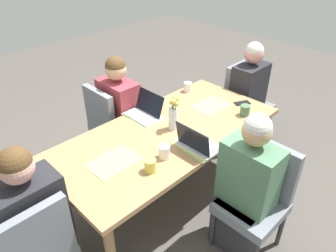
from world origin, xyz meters
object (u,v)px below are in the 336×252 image
at_px(dining_table, 168,138).
at_px(chair_far_left_mid, 111,123).
at_px(person_near_left_far, 246,193).
at_px(laptop_near_left_far, 198,144).
at_px(chair_head_left_left_near, 35,248).
at_px(person_head_left_left_near, 38,232).
at_px(chair_head_right_right_near, 244,99).
at_px(person_head_right_right_near, 247,101).
at_px(chair_near_left_far, 258,194).
at_px(flower_vase, 173,112).
at_px(person_far_left_mid, 120,120).
at_px(coffee_mug_centre_right, 150,165).
at_px(laptop_far_left_mid, 145,112).
at_px(coffee_mug_centre_left, 188,87).
at_px(coffee_mug_near_right, 245,110).
at_px(phone_black, 242,103).
at_px(coffee_mug_near_left, 164,152).

distance_m(dining_table, chair_far_left_mid, 0.78).
relative_size(person_near_left_far, laptop_near_left_far, 3.73).
xyz_separation_m(chair_head_left_left_near, person_head_left_left_near, (0.06, 0.07, 0.03)).
relative_size(chair_head_right_right_near, person_head_right_right_near, 0.75).
xyz_separation_m(chair_near_left_far, flower_vase, (-0.06, 0.83, 0.39)).
relative_size(dining_table, chair_head_right_right_near, 2.22).
bearing_deg(laptop_near_left_far, flower_vase, 77.79).
relative_size(person_far_left_mid, coffee_mug_centre_right, 12.54).
bearing_deg(person_far_left_mid, person_near_left_far, -89.10).
height_order(person_head_right_right_near, laptop_far_left_mid, person_head_right_right_near).
distance_m(person_far_left_mid, laptop_far_left_mid, 0.45).
bearing_deg(coffee_mug_centre_left, chair_head_left_left_near, -165.92).
distance_m(chair_near_left_far, coffee_mug_near_right, 0.82).
height_order(laptop_near_left_far, phone_black, laptop_near_left_far).
bearing_deg(laptop_far_left_mid, chair_head_right_right_near, -9.51).
bearing_deg(phone_black, flower_vase, 15.26).
bearing_deg(phone_black, person_head_left_left_near, 23.12).
relative_size(person_far_left_mid, person_head_right_right_near, 1.00).
bearing_deg(chair_far_left_mid, coffee_mug_near_right, -55.34).
height_order(coffee_mug_near_right, coffee_mug_centre_right, coffee_mug_near_right).
relative_size(chair_head_left_left_near, laptop_near_left_far, 2.81).
relative_size(dining_table, person_near_left_far, 1.67).
height_order(person_head_left_left_near, phone_black, person_head_left_left_near).
xyz_separation_m(flower_vase, laptop_near_left_far, (-0.07, -0.33, -0.11)).
relative_size(chair_head_right_right_near, phone_black, 6.00).
distance_m(chair_head_left_left_near, person_far_left_mid, 1.52).
height_order(person_near_left_far, laptop_far_left_mid, person_near_left_far).
relative_size(chair_far_left_mid, person_head_right_right_near, 0.75).
bearing_deg(chair_head_left_left_near, coffee_mug_near_right, -5.92).
bearing_deg(phone_black, chair_far_left_mid, -18.66).
relative_size(person_head_left_left_near, laptop_far_left_mid, 3.73).
height_order(chair_far_left_mid, person_near_left_far, person_near_left_far).
xyz_separation_m(person_head_left_left_near, person_near_left_far, (1.25, -0.75, 0.00)).
relative_size(chair_far_left_mid, coffee_mug_centre_right, 9.45).
relative_size(person_near_left_far, phone_black, 7.97).
bearing_deg(coffee_mug_near_right, chair_far_left_mid, 124.66).
height_order(person_head_right_right_near, coffee_mug_near_left, person_head_right_right_near).
relative_size(chair_near_left_far, chair_head_right_right_near, 1.00).
height_order(chair_head_left_left_near, chair_near_left_far, same).
relative_size(laptop_near_left_far, coffee_mug_centre_left, 3.30).
height_order(person_near_left_far, chair_head_right_right_near, person_near_left_far).
xyz_separation_m(chair_near_left_far, coffee_mug_centre_left, (0.55, 1.22, 0.28)).
xyz_separation_m(person_far_left_mid, coffee_mug_centre_right, (-0.47, -0.97, 0.25)).
bearing_deg(chair_near_left_far, coffee_mug_centre_left, 65.54).
height_order(chair_head_right_right_near, laptop_far_left_mid, laptop_far_left_mid).
distance_m(person_head_right_right_near, laptop_far_left_mid, 1.30).
distance_m(person_head_left_left_near, person_far_left_mid, 1.43).
height_order(chair_far_left_mid, phone_black, chair_far_left_mid).
distance_m(chair_head_right_right_near, coffee_mug_near_right, 0.82).
bearing_deg(person_head_right_right_near, person_near_left_far, -147.04).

